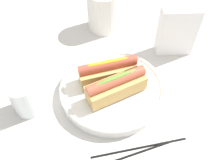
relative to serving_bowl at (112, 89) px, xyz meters
The scene contains 9 objects.
ground_plane 0.02m from the serving_bowl, 127.99° to the right, with size 2.40×2.40×0.00m, color beige.
serving_bowl is the anchor object (origin of this frame).
hotdog_front 0.05m from the serving_bowl, 82.40° to the right, with size 0.16×0.08×0.06m.
hotdog_back 0.05m from the serving_bowl, 97.60° to the left, with size 0.15×0.06×0.06m.
water_glass 0.22m from the serving_bowl, behind, with size 0.07×0.07×0.09m.
paper_towel_roll 0.30m from the serving_bowl, 80.75° to the left, with size 0.11×0.11×0.13m.
napkin_box 0.26m from the serving_bowl, 26.87° to the left, with size 0.11×0.04×0.15m, color white.
chopstick_near 0.17m from the serving_bowl, 83.22° to the right, with size 0.01×0.01×0.22m, color black.
chopstick_far 0.18m from the serving_bowl, 93.18° to the right, with size 0.01×0.01×0.22m, color black.
Camera 1 is at (-0.08, -0.35, 0.48)m, focal length 36.01 mm.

